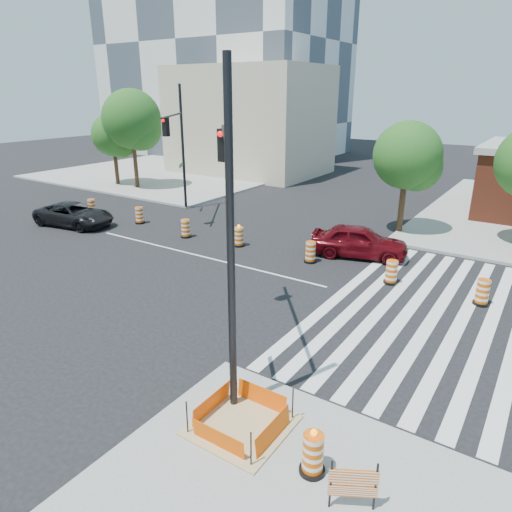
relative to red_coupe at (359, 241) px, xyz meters
The scene contains 22 objects.
ground 7.96m from the red_coupe, 146.94° to the right, with size 120.00×120.00×0.00m, color black.
sidewalk_nw 28.19m from the red_coupe, 150.96° to the left, with size 22.00×22.00×0.15m, color gray.
crosswalk_east 6.16m from the red_coupe, 45.05° to the right, with size 6.75×13.50×0.01m.
lane_centerline 7.96m from the red_coupe, 146.94° to the right, with size 14.00×0.12×0.01m, color silver.
excavation_pit 13.54m from the red_coupe, 79.94° to the right, with size 2.20×2.20×0.90m.
beige_midrise 26.03m from the red_coupe, 136.51° to the left, with size 14.00×10.00×10.00m, color #C1B093.
red_coupe is the anchor object (origin of this frame).
dark_suv 17.04m from the red_coupe, 165.25° to the right, with size 2.30×4.99×1.39m, color black.
signal_pole_se 12.20m from the red_coupe, 86.80° to the right, with size 4.06×5.02×8.35m.
signal_pole_nw 13.52m from the red_coupe, behind, with size 3.42×5.19×8.04m.
pit_drum 14.33m from the red_coupe, 72.02° to the right, with size 0.56×0.56×1.10m.
barricade 15.03m from the red_coupe, 68.70° to the right, with size 0.84×0.50×1.11m.
tree_north_a 25.10m from the red_coupe, 166.89° to the left, with size 3.61×3.56×6.05m.
tree_north_b 22.92m from the red_coupe, 165.55° to the left, with size 4.69×4.69×7.98m.
tree_north_c 6.18m from the red_coupe, 84.29° to the left, with size 3.72×3.70×6.29m.
median_drum_0 17.96m from the red_coupe, behind, with size 0.60×0.60×1.02m.
median_drum_1 13.69m from the red_coupe, behind, with size 0.60×0.60×1.02m.
median_drum_2 9.55m from the red_coupe, 165.63° to the right, with size 0.60×0.60×1.02m.
median_drum_3 6.19m from the red_coupe, 161.37° to the right, with size 0.60×0.60×1.18m.
median_drum_4 2.62m from the red_coupe, 128.01° to the right, with size 0.60×0.60×1.02m.
median_drum_5 3.45m from the red_coupe, 44.77° to the right, with size 0.60×0.60×1.02m.
median_drum_6 6.52m from the red_coupe, 22.79° to the right, with size 0.60×0.60×1.02m.
Camera 1 is at (14.25, -16.23, 7.75)m, focal length 32.00 mm.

